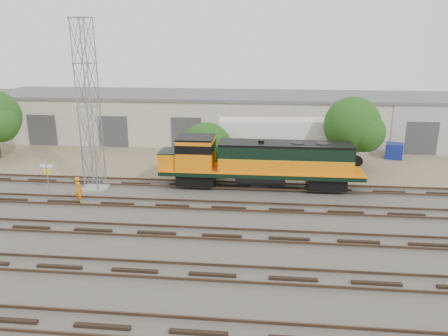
# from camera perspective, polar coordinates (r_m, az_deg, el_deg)

# --- Properties ---
(ground) EXTENTS (140.00, 140.00, 0.00)m
(ground) POSITION_cam_1_polar(r_m,az_deg,el_deg) (29.19, 0.35, -6.43)
(ground) COLOR #47423A
(ground) RESTS_ON ground
(dirt_strip) EXTENTS (80.00, 16.00, 0.02)m
(dirt_strip) POSITION_cam_1_polar(r_m,az_deg,el_deg) (43.34, 2.22, 1.37)
(dirt_strip) COLOR #726047
(dirt_strip) RESTS_ON ground
(tracks) EXTENTS (80.00, 20.40, 0.28)m
(tracks) POSITION_cam_1_polar(r_m,az_deg,el_deg) (26.44, -0.27, -8.82)
(tracks) COLOR black
(tracks) RESTS_ON ground
(warehouse) EXTENTS (58.40, 10.40, 5.30)m
(warehouse) POSITION_cam_1_polar(r_m,az_deg,el_deg) (50.54, 2.88, 6.65)
(warehouse) COLOR beige
(warehouse) RESTS_ON ground
(locomotive) EXTENTS (15.79, 2.77, 3.79)m
(locomotive) POSITION_cam_1_polar(r_m,az_deg,el_deg) (34.02, 4.35, 0.85)
(locomotive) COLOR black
(locomotive) RESTS_ON tracks
(signal_tower) EXTENTS (1.89, 1.89, 12.82)m
(signal_tower) POSITION_cam_1_polar(r_m,az_deg,el_deg) (34.46, -17.22, 7.26)
(signal_tower) COLOR gray
(signal_tower) RESTS_ON ground
(sign_post) EXTENTS (0.99, 0.08, 2.42)m
(sign_post) POSITION_cam_1_polar(r_m,az_deg,el_deg) (35.33, -22.11, -0.62)
(sign_post) COLOR gray
(sign_post) RESTS_ON ground
(worker) EXTENTS (0.85, 0.79, 1.94)m
(worker) POSITION_cam_1_polar(r_m,az_deg,el_deg) (33.05, -18.46, -2.71)
(worker) COLOR orange
(worker) RESTS_ON ground
(semi_trailer) EXTENTS (13.74, 3.74, 4.18)m
(semi_trailer) POSITION_cam_1_polar(r_m,az_deg,el_deg) (41.44, 9.28, 4.17)
(semi_trailer) COLOR white
(semi_trailer) RESTS_ON ground
(dumpster_blue) EXTENTS (1.93, 1.86, 1.50)m
(dumpster_blue) POSITION_cam_1_polar(r_m,az_deg,el_deg) (46.01, 21.31, 2.08)
(dumpster_blue) COLOR navy
(dumpster_blue) RESTS_ON ground
(tree_mid) EXTENTS (4.92, 4.68, 4.68)m
(tree_mid) POSITION_cam_1_polar(r_m,az_deg,el_deg) (38.17, -2.04, 2.25)
(tree_mid) COLOR #382619
(tree_mid) RESTS_ON ground
(tree_east) EXTENTS (5.14, 4.89, 6.60)m
(tree_east) POSITION_cam_1_polar(r_m,az_deg,el_deg) (39.56, 16.79, 5.16)
(tree_east) COLOR #382619
(tree_east) RESTS_ON ground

